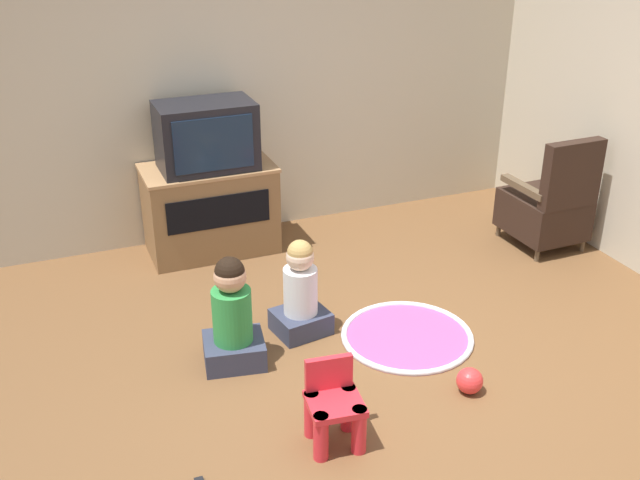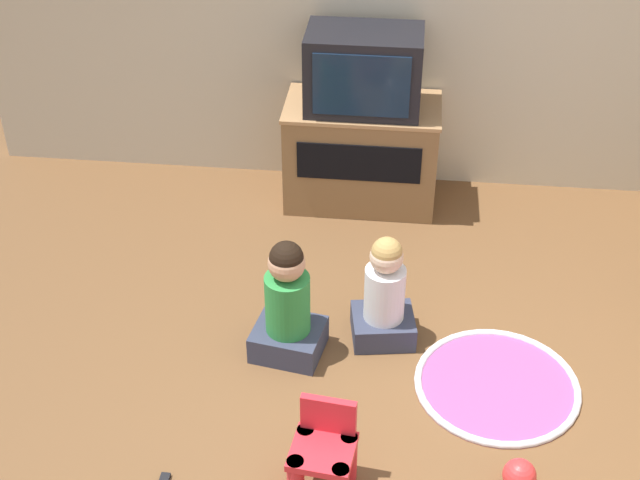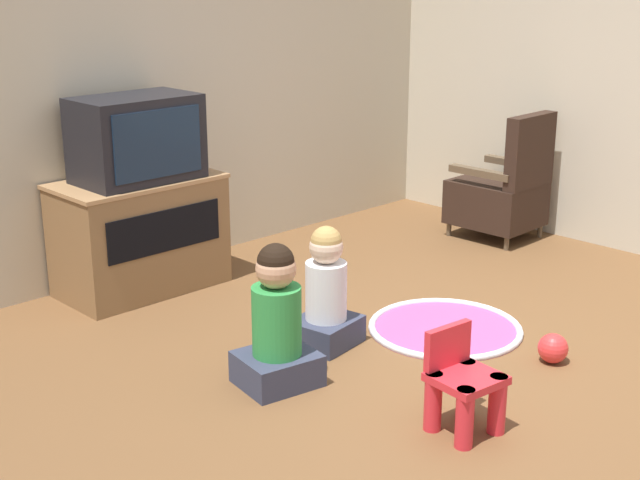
% 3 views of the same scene
% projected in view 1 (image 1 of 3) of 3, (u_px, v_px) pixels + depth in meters
% --- Properties ---
extents(ground_plane, '(30.00, 30.00, 0.00)m').
position_uv_depth(ground_plane, '(375.00, 395.00, 4.30)').
color(ground_plane, brown).
extents(wall_back, '(5.61, 0.12, 2.71)m').
position_uv_depth(wall_back, '(214.00, 70.00, 5.79)').
color(wall_back, beige).
rests_on(wall_back, ground_plane).
extents(tv_cabinet, '(1.00, 0.56, 0.70)m').
position_uv_depth(tv_cabinet, '(210.00, 208.00, 5.86)').
color(tv_cabinet, brown).
rests_on(tv_cabinet, ground_plane).
extents(television, '(0.72, 0.46, 0.51)m').
position_uv_depth(television, '(206.00, 136.00, 5.58)').
color(television, black).
rests_on(television, tv_cabinet).
extents(black_armchair, '(0.53, 0.62, 0.94)m').
position_uv_depth(black_armchair, '(548.00, 206.00, 5.92)').
color(black_armchair, brown).
rests_on(black_armchair, ground_plane).
extents(yellow_kid_chair, '(0.31, 0.30, 0.46)m').
position_uv_depth(yellow_kid_chair, '(334.00, 410.00, 3.86)').
color(yellow_kid_chair, red).
rests_on(yellow_kid_chair, ground_plane).
extents(play_mat, '(0.86, 0.86, 0.04)m').
position_uv_depth(play_mat, '(407.00, 336.00, 4.84)').
color(play_mat, '#A54C8C').
rests_on(play_mat, ground_plane).
extents(child_watching_left, '(0.41, 0.38, 0.71)m').
position_uv_depth(child_watching_left, '(232.00, 318.00, 4.46)').
color(child_watching_left, '#33384C').
rests_on(child_watching_left, ground_plane).
extents(child_watching_center, '(0.38, 0.34, 0.66)m').
position_uv_depth(child_watching_center, '(300.00, 293.00, 4.79)').
color(child_watching_center, '#33384C').
rests_on(child_watching_center, ground_plane).
extents(toy_ball, '(0.15, 0.15, 0.15)m').
position_uv_depth(toy_ball, '(470.00, 381.00, 4.29)').
color(toy_ball, red).
rests_on(toy_ball, ground_plane).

